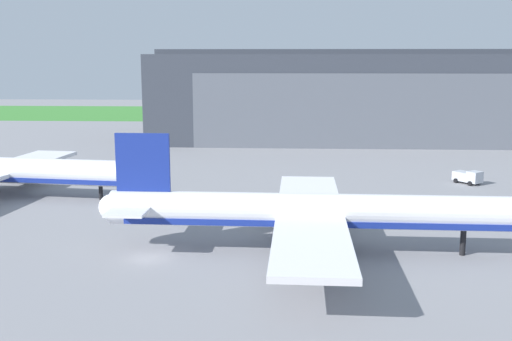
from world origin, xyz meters
name	(u,v)px	position (x,y,z in m)	size (l,w,h in m)	color
ground_plane	(149,258)	(0.00, 0.00, 0.00)	(440.00, 440.00, 0.00)	gray
grass_field_strip	(249,113)	(0.00, 153.44, 0.04)	(440.00, 56.00, 0.08)	#3E8936
maintenance_hangar	(349,96)	(27.72, 90.25, 9.98)	(90.74, 35.86, 20.87)	#383D47
airliner_near_right	(316,212)	(16.09, 2.74, 4.05)	(44.26, 36.37, 11.69)	white
ops_van	(468,177)	(40.80, 37.15, 1.08)	(4.13, 4.62, 2.07)	#B7BCC6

